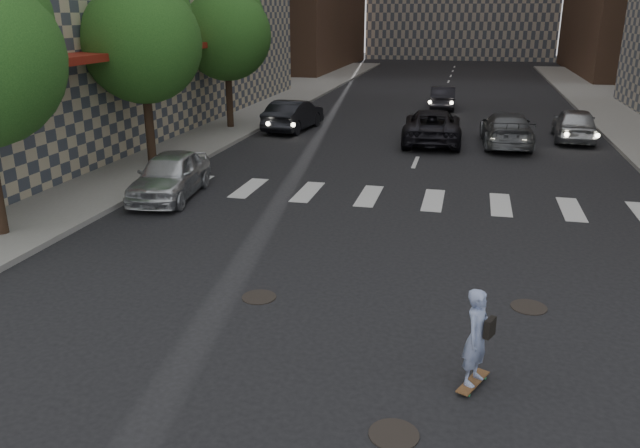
{
  "coord_description": "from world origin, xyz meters",
  "views": [
    {
      "loc": [
        1.88,
        -9.69,
        5.5
      ],
      "look_at": [
        -0.98,
        2.28,
        1.3
      ],
      "focal_mm": 35.0,
      "sensor_mm": 36.0,
      "label": 1
    }
  ],
  "objects_px": {
    "traffic_car_e": "(443,97)",
    "tree_c": "(228,31)",
    "silver_sedan": "(170,175)",
    "tree_b": "(145,37)",
    "traffic_car_d": "(575,124)",
    "traffic_car_a": "(294,115)",
    "skateboarder": "(477,337)",
    "traffic_car_b": "(506,129)",
    "traffic_car_c": "(432,126)"
  },
  "relations": [
    {
      "from": "tree_b",
      "to": "traffic_car_e",
      "type": "distance_m",
      "value": 20.33
    },
    {
      "from": "traffic_car_c",
      "to": "traffic_car_d",
      "type": "relative_size",
      "value": 1.22
    },
    {
      "from": "tree_c",
      "to": "traffic_car_c",
      "type": "relative_size",
      "value": 1.25
    },
    {
      "from": "tree_c",
      "to": "traffic_car_d",
      "type": "distance_m",
      "value": 16.45
    },
    {
      "from": "skateboarder",
      "to": "traffic_car_d",
      "type": "height_order",
      "value": "skateboarder"
    },
    {
      "from": "tree_c",
      "to": "silver_sedan",
      "type": "bearing_deg",
      "value": -78.12
    },
    {
      "from": "tree_b",
      "to": "skateboarder",
      "type": "height_order",
      "value": "tree_b"
    },
    {
      "from": "traffic_car_c",
      "to": "traffic_car_e",
      "type": "bearing_deg",
      "value": -92.37
    },
    {
      "from": "traffic_car_c",
      "to": "traffic_car_e",
      "type": "distance_m",
      "value": 10.54
    },
    {
      "from": "traffic_car_c",
      "to": "tree_c",
      "type": "bearing_deg",
      "value": -9.39
    },
    {
      "from": "traffic_car_a",
      "to": "skateboarder",
      "type": "bearing_deg",
      "value": 119.42
    },
    {
      "from": "tree_b",
      "to": "skateboarder",
      "type": "distance_m",
      "value": 17.31
    },
    {
      "from": "traffic_car_d",
      "to": "tree_b",
      "type": "bearing_deg",
      "value": 32.18
    },
    {
      "from": "tree_b",
      "to": "traffic_car_c",
      "type": "relative_size",
      "value": 1.25
    },
    {
      "from": "traffic_car_a",
      "to": "traffic_car_c",
      "type": "distance_m",
      "value": 6.96
    },
    {
      "from": "traffic_car_c",
      "to": "tree_b",
      "type": "bearing_deg",
      "value": 32.28
    },
    {
      "from": "skateboarder",
      "to": "silver_sedan",
      "type": "xyz_separation_m",
      "value": [
        -9.25,
        8.5,
        -0.15
      ]
    },
    {
      "from": "traffic_car_a",
      "to": "traffic_car_d",
      "type": "bearing_deg",
      "value": -171.59
    },
    {
      "from": "tree_b",
      "to": "traffic_car_a",
      "type": "xyz_separation_m",
      "value": [
        3.01,
        8.45,
        -3.91
      ]
    },
    {
      "from": "skateboarder",
      "to": "traffic_car_d",
      "type": "bearing_deg",
      "value": 102.77
    },
    {
      "from": "tree_b",
      "to": "skateboarder",
      "type": "xyz_separation_m",
      "value": [
        11.7,
        -12.17,
        -3.79
      ]
    },
    {
      "from": "silver_sedan",
      "to": "tree_b",
      "type": "bearing_deg",
      "value": 117.11
    },
    {
      "from": "traffic_car_a",
      "to": "traffic_car_b",
      "type": "relative_size",
      "value": 0.9
    },
    {
      "from": "traffic_car_a",
      "to": "traffic_car_e",
      "type": "bearing_deg",
      "value": -120.23
    },
    {
      "from": "traffic_car_a",
      "to": "traffic_car_b",
      "type": "height_order",
      "value": "traffic_car_a"
    },
    {
      "from": "tree_b",
      "to": "tree_c",
      "type": "xyz_separation_m",
      "value": [
        0.0,
        8.0,
        0.0
      ]
    },
    {
      "from": "traffic_car_a",
      "to": "traffic_car_d",
      "type": "xyz_separation_m",
      "value": [
        12.94,
        0.42,
        0.0
      ]
    },
    {
      "from": "traffic_car_a",
      "to": "traffic_car_d",
      "type": "height_order",
      "value": "traffic_car_d"
    },
    {
      "from": "silver_sedan",
      "to": "traffic_car_e",
      "type": "distance_m",
      "value": 22.29
    },
    {
      "from": "traffic_car_b",
      "to": "traffic_car_c",
      "type": "height_order",
      "value": "traffic_car_c"
    },
    {
      "from": "traffic_car_a",
      "to": "tree_c",
      "type": "bearing_deg",
      "value": 14.99
    },
    {
      "from": "tree_c",
      "to": "traffic_car_e",
      "type": "distance_m",
      "value": 14.1
    },
    {
      "from": "tree_b",
      "to": "traffic_car_c",
      "type": "xyz_separation_m",
      "value": [
        9.79,
        6.86,
        -3.92
      ]
    },
    {
      "from": "tree_c",
      "to": "traffic_car_a",
      "type": "relative_size",
      "value": 1.48
    },
    {
      "from": "skateboarder",
      "to": "traffic_car_e",
      "type": "height_order",
      "value": "skateboarder"
    },
    {
      "from": "tree_c",
      "to": "skateboarder",
      "type": "xyz_separation_m",
      "value": [
        11.7,
        -20.17,
        -3.79
      ]
    },
    {
      "from": "tree_b",
      "to": "traffic_car_c",
      "type": "height_order",
      "value": "tree_b"
    },
    {
      "from": "traffic_car_a",
      "to": "traffic_car_d",
      "type": "distance_m",
      "value": 12.95
    },
    {
      "from": "silver_sedan",
      "to": "traffic_car_d",
      "type": "relative_size",
      "value": 0.96
    },
    {
      "from": "tree_c",
      "to": "skateboarder",
      "type": "distance_m",
      "value": 23.63
    },
    {
      "from": "traffic_car_e",
      "to": "tree_c",
      "type": "bearing_deg",
      "value": 41.52
    },
    {
      "from": "tree_b",
      "to": "traffic_car_d",
      "type": "xyz_separation_m",
      "value": [
        15.95,
        8.86,
        -3.91
      ]
    },
    {
      "from": "skateboarder",
      "to": "tree_b",
      "type": "bearing_deg",
      "value": 158.06
    },
    {
      "from": "skateboarder",
      "to": "traffic_car_c",
      "type": "bearing_deg",
      "value": 119.94
    },
    {
      "from": "tree_b",
      "to": "traffic_car_c",
      "type": "bearing_deg",
      "value": 35.04
    },
    {
      "from": "tree_c",
      "to": "traffic_car_a",
      "type": "xyz_separation_m",
      "value": [
        3.01,
        0.45,
        -3.91
      ]
    },
    {
      "from": "skateboarder",
      "to": "traffic_car_a",
      "type": "bearing_deg",
      "value": 137.04
    },
    {
      "from": "skateboarder",
      "to": "traffic_car_a",
      "type": "relative_size",
      "value": 0.37
    },
    {
      "from": "tree_c",
      "to": "silver_sedan",
      "type": "distance_m",
      "value": 12.56
    },
    {
      "from": "skateboarder",
      "to": "tree_c",
      "type": "bearing_deg",
      "value": 144.31
    }
  ]
}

